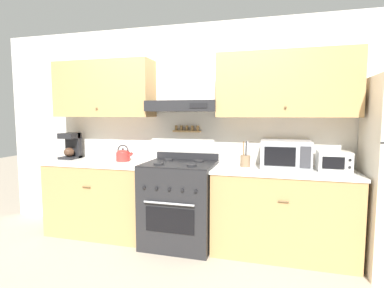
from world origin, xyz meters
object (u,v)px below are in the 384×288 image
object	(u,v)px
microwave	(285,154)
utensil_crock	(245,160)
stove_range	(180,203)
tea_kettle	(123,155)
toaster_oven	(333,161)
coffee_maker	(71,146)

from	to	relation	value
microwave	utensil_crock	xyz separation A→B (m)	(-0.42, -0.02, -0.08)
stove_range	tea_kettle	world-z (taller)	tea_kettle
microwave	utensil_crock	size ratio (longest dim) A/B	1.81
stove_range	toaster_oven	world-z (taller)	toaster_oven
utensil_crock	microwave	bearing A→B (deg)	2.42
toaster_oven	utensil_crock	bearing A→B (deg)	179.89
coffee_maker	utensil_crock	world-z (taller)	coffee_maker
microwave	utensil_crock	bearing A→B (deg)	-177.58
tea_kettle	utensil_crock	distance (m)	1.49
tea_kettle	utensil_crock	xyz separation A→B (m)	(1.49, 0.00, -0.01)
tea_kettle	toaster_oven	size ratio (longest dim) A/B	0.70
stove_range	tea_kettle	distance (m)	0.94
toaster_oven	coffee_maker	bearing A→B (deg)	179.41
stove_range	utensil_crock	world-z (taller)	utensil_crock
stove_range	coffee_maker	distance (m)	1.66
utensil_crock	toaster_oven	world-z (taller)	utensil_crock
coffee_maker	toaster_oven	world-z (taller)	coffee_maker
stove_range	toaster_oven	bearing A→B (deg)	4.89
stove_range	tea_kettle	size ratio (longest dim) A/B	4.62
tea_kettle	microwave	distance (m)	1.91
stove_range	microwave	xyz separation A→B (m)	(1.14, 0.16, 0.59)
microwave	toaster_oven	distance (m)	0.47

